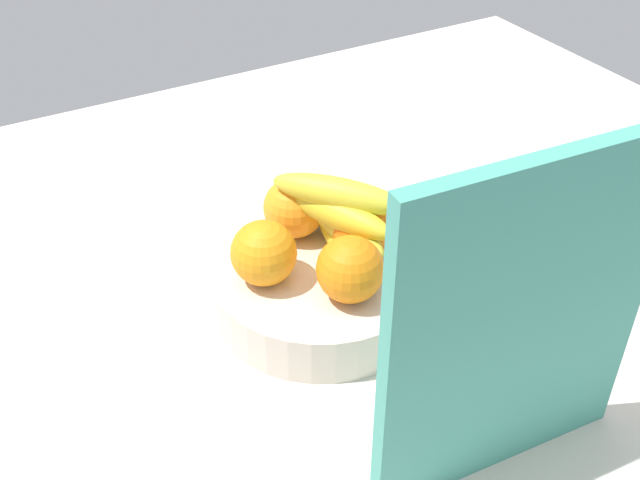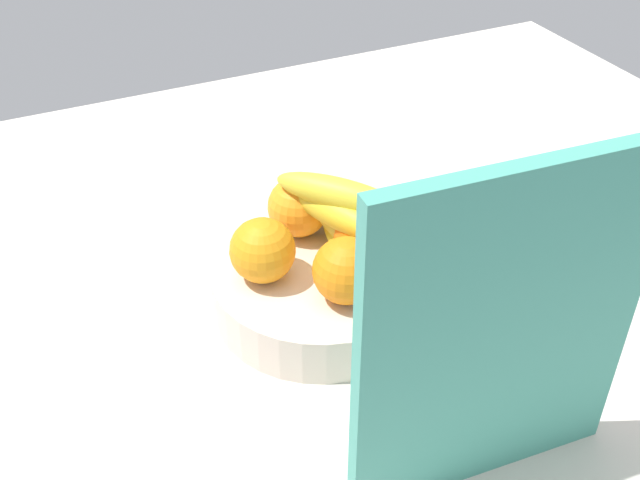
% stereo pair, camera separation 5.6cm
% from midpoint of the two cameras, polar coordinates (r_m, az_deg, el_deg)
% --- Properties ---
extents(ground_plane, '(1.80, 1.40, 0.03)m').
position_cam_midpoint_polar(ground_plane, '(0.99, -3.28, -6.17)').
color(ground_plane, beige).
extents(fruit_bowl, '(0.27, 0.27, 0.06)m').
position_cam_midpoint_polar(fruit_bowl, '(0.97, -1.65, -3.41)').
color(fruit_bowl, beige).
rests_on(fruit_bowl, ground_plane).
extents(orange_front_left, '(0.08, 0.08, 0.08)m').
position_cam_midpoint_polar(orange_front_left, '(0.91, -5.92, -0.99)').
color(orange_front_left, orange).
rests_on(orange_front_left, fruit_bowl).
extents(orange_front_right, '(0.08, 0.08, 0.08)m').
position_cam_midpoint_polar(orange_front_right, '(0.89, 0.42, -2.21)').
color(orange_front_right, orange).
rests_on(orange_front_right, fruit_bowl).
extents(orange_center, '(0.08, 0.08, 0.08)m').
position_cam_midpoint_polar(orange_center, '(0.95, 1.50, 0.90)').
color(orange_center, orange).
rests_on(orange_center, fruit_bowl).
extents(orange_back_left, '(0.08, 0.08, 0.08)m').
position_cam_midpoint_polar(orange_back_left, '(0.99, -3.55, 2.36)').
color(orange_back_left, orange).
rests_on(orange_back_left, fruit_bowl).
extents(banana_bunch, '(0.14, 0.18, 0.11)m').
position_cam_midpoint_polar(banana_bunch, '(0.95, -0.33, 1.78)').
color(banana_bunch, yellow).
rests_on(banana_bunch, fruit_bowl).
extents(cutting_board, '(0.28, 0.04, 0.36)m').
position_cam_midpoint_polar(cutting_board, '(0.71, 12.26, -6.45)').
color(cutting_board, teal).
rests_on(cutting_board, ground_plane).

